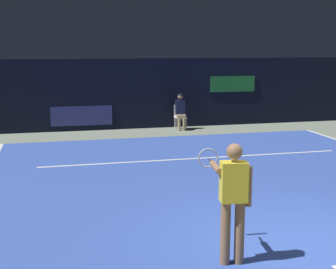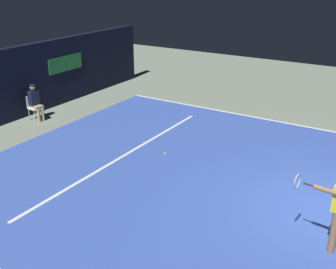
% 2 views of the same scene
% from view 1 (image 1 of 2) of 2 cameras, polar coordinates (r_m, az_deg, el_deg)
% --- Properties ---
extents(ground_plane, '(31.36, 31.36, 0.00)m').
position_cam_1_polar(ground_plane, '(11.38, 5.91, -4.97)').
color(ground_plane, gray).
extents(court_surface, '(10.69, 10.30, 0.01)m').
position_cam_1_polar(court_surface, '(11.38, 5.91, -4.94)').
color(court_surface, '#3856B2').
rests_on(court_surface, ground).
extents(line_service, '(8.34, 0.10, 0.01)m').
position_cam_1_polar(line_service, '(13.03, 3.26, -2.88)').
color(line_service, white).
rests_on(line_service, court_surface).
extents(back_wall, '(15.44, 0.33, 2.60)m').
position_cam_1_polar(back_wall, '(17.98, -1.73, 4.95)').
color(back_wall, black).
rests_on(back_wall, ground).
extents(tennis_player, '(0.52, 0.98, 1.73)m').
position_cam_1_polar(tennis_player, '(6.68, 7.71, -7.28)').
color(tennis_player, '#8C6647').
rests_on(tennis_player, ground).
extents(line_judge_on_chair, '(0.48, 0.56, 1.32)m').
position_cam_1_polar(line_judge_on_chair, '(17.52, 1.51, 2.80)').
color(line_judge_on_chair, white).
rests_on(line_judge_on_chair, ground).
extents(tennis_ball, '(0.07, 0.07, 0.07)m').
position_cam_1_polar(tennis_ball, '(12.33, 7.75, -3.58)').
color(tennis_ball, '#CCE033').
rests_on(tennis_ball, court_surface).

